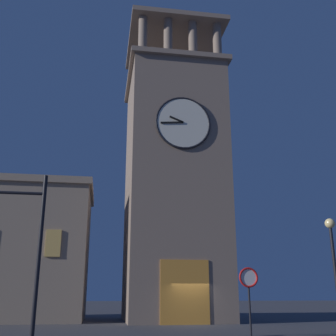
# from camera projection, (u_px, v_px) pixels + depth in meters

# --- Properties ---
(ground_plane) EXTENTS (200.00, 200.00, 0.00)m
(ground_plane) POSITION_uv_depth(u_px,v_px,m) (192.00, 325.00, 25.89)
(ground_plane) COLOR #424247
(clocktower) EXTENTS (7.75, 9.00, 26.24)m
(clocktower) POSITION_uv_depth(u_px,v_px,m) (173.00, 184.00, 32.96)
(clocktower) COLOR gray
(clocktower) RESTS_ON ground_plane
(traffic_signal_near) EXTENTS (3.92, 0.41, 6.29)m
(traffic_signal_near) POSITION_uv_depth(u_px,v_px,m) (8.00, 232.00, 15.50)
(traffic_signal_near) COLOR black
(traffic_signal_near) RESTS_ON ground_plane
(street_lamp) EXTENTS (0.44, 0.44, 5.07)m
(street_lamp) POSITION_uv_depth(u_px,v_px,m) (333.00, 253.00, 18.07)
(street_lamp) COLOR black
(street_lamp) RESTS_ON ground_plane
(no_horn_sign) EXTENTS (0.78, 0.14, 2.86)m
(no_horn_sign) POSITION_uv_depth(u_px,v_px,m) (249.00, 283.00, 16.30)
(no_horn_sign) COLOR black
(no_horn_sign) RESTS_ON ground_plane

